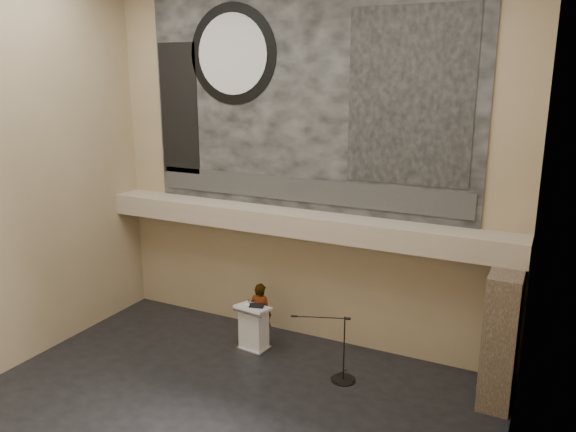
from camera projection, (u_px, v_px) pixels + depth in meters
The scene contains 19 objects.
floor at pixel (212, 420), 10.47m from camera, with size 10.00×10.00×0.00m, color black.
wall_back at pixel (303, 164), 12.89m from camera, with size 10.00×0.02×8.50m, color #91805C.
wall_left at pixel (2, 175), 11.56m from camera, with size 0.02×8.00×8.50m, color #91805C.
wall_right at pixel (524, 235), 7.27m from camera, with size 0.02×8.00×8.50m, color #91805C.
soffit at pixel (296, 223), 12.86m from camera, with size 10.00×0.80×0.50m, color #9F907B.
sprinkler_left at pixel (235, 227), 13.58m from camera, with size 0.04×0.04×0.06m, color #B2893D.
sprinkler_right at pixel (374, 246), 12.07m from camera, with size 0.04×0.04×0.06m, color #B2893D.
banner at pixel (303, 100), 12.50m from camera, with size 8.00×0.05×5.00m, color black.
banner_text_strip at pixel (302, 190), 12.97m from camera, with size 7.76×0.02×0.55m, color #2C2C2C.
banner_clock_rim at pixel (232, 54), 12.99m from camera, with size 2.30×2.30×0.02m, color black.
banner_clock_face at pixel (232, 54), 12.97m from camera, with size 1.84×1.84×0.02m, color silver.
banner_building_print at pixel (409, 97), 11.41m from camera, with size 2.60×0.02×3.60m, color black.
banner_brick_print at pixel (179, 109), 14.00m from camera, with size 1.10×0.02×3.20m, color black.
stone_pier at pixel (502, 335), 10.87m from camera, with size 0.60×1.40×2.70m, color #403327.
lectern at pixel (254, 328), 12.98m from camera, with size 0.81×0.62×1.14m.
binder at pixel (257, 306), 12.83m from camera, with size 0.33×0.26×0.04m, color black.
papers at pixel (247, 306), 12.85m from camera, with size 0.20×0.28×0.01m, color silver.
speaker_person at pixel (261, 314), 13.25m from camera, with size 0.56×0.36×1.52m, color beige.
mic_stand at pixel (342, 371), 11.78m from camera, with size 1.30×0.65×1.45m.
Camera 1 is at (5.35, -7.61, 6.30)m, focal length 35.00 mm.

